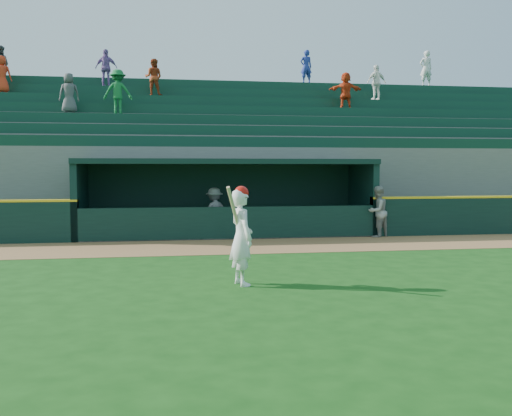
# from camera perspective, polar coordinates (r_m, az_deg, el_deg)

# --- Properties ---
(ground) EXTENTS (120.00, 120.00, 0.00)m
(ground) POSITION_cam_1_polar(r_m,az_deg,el_deg) (11.09, 1.30, -7.29)
(ground) COLOR #144310
(ground) RESTS_ON ground
(warning_track) EXTENTS (40.00, 3.00, 0.01)m
(warning_track) POSITION_cam_1_polar(r_m,az_deg,el_deg) (15.87, -1.87, -3.84)
(warning_track) COLOR olive
(warning_track) RESTS_ON ground
(dugout_player_front) EXTENTS (1.00, 0.95, 1.62)m
(dugout_player_front) POSITION_cam_1_polar(r_m,az_deg,el_deg) (18.36, 12.03, -0.34)
(dugout_player_front) COLOR gray
(dugout_player_front) RESTS_ON ground
(dugout_player_inside) EXTENTS (1.14, 0.91, 1.54)m
(dugout_player_inside) POSITION_cam_1_polar(r_m,az_deg,el_deg) (18.58, -4.18, -0.34)
(dugout_player_inside) COLOR #A0A09B
(dugout_player_inside) RESTS_ON ground
(dugout) EXTENTS (9.40, 2.80, 2.46)m
(dugout) POSITION_cam_1_polar(r_m,az_deg,el_deg) (18.83, -3.05, 1.52)
(dugout) COLOR slate
(dugout) RESTS_ON ground
(stands) EXTENTS (34.50, 6.25, 7.60)m
(stands) POSITION_cam_1_polar(r_m,az_deg,el_deg) (23.36, -4.32, 4.56)
(stands) COLOR slate
(stands) RESTS_ON ground
(batter_at_plate) EXTENTS (0.62, 0.82, 1.86)m
(batter_at_plate) POSITION_cam_1_polar(r_m,az_deg,el_deg) (10.58, -1.47, -2.76)
(batter_at_plate) COLOR white
(batter_at_plate) RESTS_ON ground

